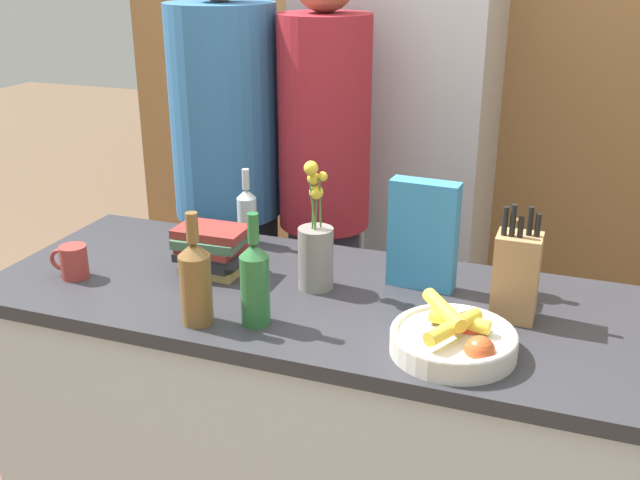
{
  "coord_description": "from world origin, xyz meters",
  "views": [
    {
      "loc": [
        0.67,
        -1.72,
        1.78
      ],
      "look_at": [
        0.0,
        0.09,
        1.03
      ],
      "focal_mm": 42.0,
      "sensor_mm": 36.0,
      "label": 1
    }
  ],
  "objects_px": {
    "refrigerator": "(398,164)",
    "bottle_oil": "(247,215)",
    "knife_block": "(516,275)",
    "person_in_blue": "(324,181)",
    "coffee_mug": "(73,262)",
    "bottle_water": "(514,264)",
    "person_at_sink": "(227,174)",
    "flower_vase": "(316,251)",
    "cereal_box": "(423,235)",
    "fruit_bowl": "(456,338)",
    "bottle_wine": "(196,280)",
    "bottle_vinegar": "(255,281)",
    "book_stack": "(212,249)"
  },
  "relations": [
    {
      "from": "bottle_oil",
      "to": "knife_block",
      "type": "bearing_deg",
      "value": -15.42
    },
    {
      "from": "refrigerator",
      "to": "cereal_box",
      "type": "distance_m",
      "value": 1.11
    },
    {
      "from": "cereal_box",
      "to": "bottle_water",
      "type": "distance_m",
      "value": 0.25
    },
    {
      "from": "fruit_bowl",
      "to": "bottle_wine",
      "type": "distance_m",
      "value": 0.64
    },
    {
      "from": "knife_block",
      "to": "bottle_water",
      "type": "relative_size",
      "value": 1.44
    },
    {
      "from": "fruit_bowl",
      "to": "bottle_water",
      "type": "bearing_deg",
      "value": 77.65
    },
    {
      "from": "book_stack",
      "to": "bottle_wine",
      "type": "relative_size",
      "value": 0.69
    },
    {
      "from": "flower_vase",
      "to": "bottle_oil",
      "type": "height_order",
      "value": "flower_vase"
    },
    {
      "from": "person_at_sink",
      "to": "person_in_blue",
      "type": "relative_size",
      "value": 1.02
    },
    {
      "from": "refrigerator",
      "to": "flower_vase",
      "type": "relative_size",
      "value": 5.25
    },
    {
      "from": "refrigerator",
      "to": "person_in_blue",
      "type": "bearing_deg",
      "value": -102.42
    },
    {
      "from": "fruit_bowl",
      "to": "bottle_oil",
      "type": "bearing_deg",
      "value": 148.25
    },
    {
      "from": "knife_block",
      "to": "flower_vase",
      "type": "relative_size",
      "value": 0.84
    },
    {
      "from": "bottle_vinegar",
      "to": "bottle_wine",
      "type": "relative_size",
      "value": 1.0
    },
    {
      "from": "flower_vase",
      "to": "cereal_box",
      "type": "bearing_deg",
      "value": 22.04
    },
    {
      "from": "flower_vase",
      "to": "person_in_blue",
      "type": "xyz_separation_m",
      "value": [
        -0.19,
        0.6,
        0.01
      ]
    },
    {
      "from": "knife_block",
      "to": "person_in_blue",
      "type": "bearing_deg",
      "value": 140.29
    },
    {
      "from": "fruit_bowl",
      "to": "coffee_mug",
      "type": "height_order",
      "value": "fruit_bowl"
    },
    {
      "from": "fruit_bowl",
      "to": "person_in_blue",
      "type": "distance_m",
      "value": 1.04
    },
    {
      "from": "bottle_vinegar",
      "to": "person_at_sink",
      "type": "distance_m",
      "value": 0.94
    },
    {
      "from": "bottle_oil",
      "to": "bottle_water",
      "type": "xyz_separation_m",
      "value": [
        0.83,
        -0.08,
        -0.01
      ]
    },
    {
      "from": "knife_block",
      "to": "bottle_vinegar",
      "type": "bearing_deg",
      "value": -157.19
    },
    {
      "from": "knife_block",
      "to": "person_in_blue",
      "type": "distance_m",
      "value": 0.94
    },
    {
      "from": "fruit_bowl",
      "to": "book_stack",
      "type": "relative_size",
      "value": 1.45
    },
    {
      "from": "coffee_mug",
      "to": "book_stack",
      "type": "height_order",
      "value": "book_stack"
    },
    {
      "from": "person_in_blue",
      "to": "bottle_oil",
      "type": "bearing_deg",
      "value": -127.25
    },
    {
      "from": "bottle_water",
      "to": "person_at_sink",
      "type": "relative_size",
      "value": 0.12
    },
    {
      "from": "refrigerator",
      "to": "bottle_oil",
      "type": "height_order",
      "value": "refrigerator"
    },
    {
      "from": "refrigerator",
      "to": "flower_vase",
      "type": "bearing_deg",
      "value": -86.47
    },
    {
      "from": "cereal_box",
      "to": "bottle_wine",
      "type": "relative_size",
      "value": 1.04
    },
    {
      "from": "fruit_bowl",
      "to": "refrigerator",
      "type": "bearing_deg",
      "value": 109.86
    },
    {
      "from": "bottle_oil",
      "to": "person_in_blue",
      "type": "distance_m",
      "value": 0.39
    },
    {
      "from": "cereal_box",
      "to": "bottle_vinegar",
      "type": "xyz_separation_m",
      "value": [
        -0.34,
        -0.36,
        -0.04
      ]
    },
    {
      "from": "coffee_mug",
      "to": "bottle_water",
      "type": "height_order",
      "value": "bottle_water"
    },
    {
      "from": "knife_block",
      "to": "flower_vase",
      "type": "bearing_deg",
      "value": -179.74
    },
    {
      "from": "cereal_box",
      "to": "person_at_sink",
      "type": "relative_size",
      "value": 0.17
    },
    {
      "from": "refrigerator",
      "to": "knife_block",
      "type": "bearing_deg",
      "value": -62.47
    },
    {
      "from": "knife_block",
      "to": "book_stack",
      "type": "relative_size",
      "value": 1.51
    },
    {
      "from": "bottle_wine",
      "to": "bottle_water",
      "type": "relative_size",
      "value": 1.38
    },
    {
      "from": "bottle_vinegar",
      "to": "book_stack",
      "type": "bearing_deg",
      "value": 135.94
    },
    {
      "from": "refrigerator",
      "to": "coffee_mug",
      "type": "bearing_deg",
      "value": -114.2
    },
    {
      "from": "bottle_water",
      "to": "bottle_oil",
      "type": "bearing_deg",
      "value": 174.36
    },
    {
      "from": "coffee_mug",
      "to": "bottle_wine",
      "type": "xyz_separation_m",
      "value": [
        0.46,
        -0.12,
        0.07
      ]
    },
    {
      "from": "coffee_mug",
      "to": "bottle_vinegar",
      "type": "bearing_deg",
      "value": -7.21
    },
    {
      "from": "cereal_box",
      "to": "bottle_water",
      "type": "height_order",
      "value": "cereal_box"
    },
    {
      "from": "fruit_bowl",
      "to": "knife_block",
      "type": "bearing_deg",
      "value": 65.67
    },
    {
      "from": "fruit_bowl",
      "to": "bottle_wine",
      "type": "height_order",
      "value": "bottle_wine"
    },
    {
      "from": "person_at_sink",
      "to": "bottle_vinegar",
      "type": "bearing_deg",
      "value": -50.06
    },
    {
      "from": "person_in_blue",
      "to": "fruit_bowl",
      "type": "bearing_deg",
      "value": -71.62
    },
    {
      "from": "fruit_bowl",
      "to": "bottle_wine",
      "type": "relative_size",
      "value": 1.01
    }
  ]
}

